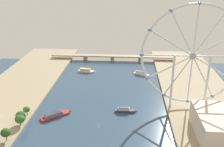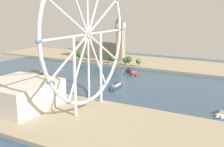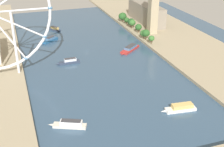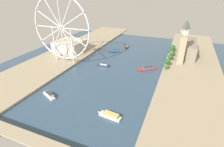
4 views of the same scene
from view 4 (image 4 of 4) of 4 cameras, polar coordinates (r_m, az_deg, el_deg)
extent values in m
plane|color=#334C66|center=(321.75, 3.38, 3.60)|extent=(406.06, 406.06, 0.00)
cube|color=tan|center=(307.56, 24.61, 0.28)|extent=(90.00, 520.00, 3.00)
cube|color=tan|center=(373.60, -14.06, 6.39)|extent=(90.00, 520.00, 3.00)
cube|color=tan|center=(325.06, 21.85, 7.14)|extent=(10.47, 10.47, 49.10)
cube|color=#928260|center=(317.32, 22.78, 12.29)|extent=(12.14, 12.14, 11.51)
pyramid|color=#4C564C|center=(314.81, 23.21, 14.59)|extent=(10.99, 10.99, 14.75)
cylinder|color=white|center=(311.18, 22.75, 12.05)|extent=(7.95, 0.50, 7.95)
cylinder|color=white|center=(323.46, 22.82, 12.52)|extent=(7.95, 0.50, 7.95)
cylinder|color=white|center=(317.34, 21.64, 12.49)|extent=(0.50, 7.95, 7.95)
cylinder|color=white|center=(317.42, 23.92, 12.09)|extent=(0.50, 7.95, 7.95)
cube|color=gray|center=(376.21, 24.03, 7.41)|extent=(22.00, 83.45, 26.69)
cylinder|color=#513823|center=(389.81, 18.97, 7.10)|extent=(0.80, 0.80, 3.82)
ellipsoid|color=#285623|center=(387.82, 19.12, 8.03)|extent=(11.86, 11.86, 10.68)
cylinder|color=#513823|center=(377.41, 19.02, 6.45)|extent=(0.80, 0.80, 3.45)
ellipsoid|color=#285623|center=(375.92, 19.13, 7.13)|extent=(7.63, 7.63, 6.86)
cylinder|color=#513823|center=(360.11, 18.65, 5.70)|extent=(0.80, 0.80, 4.99)
ellipsoid|color=#1E471E|center=(358.03, 18.80, 6.66)|extent=(9.83, 9.83, 8.84)
cylinder|color=#513823|center=(357.89, 18.71, 5.52)|extent=(0.80, 0.80, 4.53)
ellipsoid|color=#386B2D|center=(355.92, 18.85, 6.43)|extent=(9.43, 9.43, 8.48)
cylinder|color=#513823|center=(337.51, 18.35, 4.33)|extent=(0.80, 0.80, 4.50)
ellipsoid|color=#285623|center=(335.51, 18.49, 5.25)|extent=(8.85, 8.85, 7.96)
cylinder|color=#513823|center=(315.59, 17.38, 2.86)|extent=(0.80, 0.80, 3.62)
ellipsoid|color=#386B2D|center=(313.48, 17.52, 3.81)|extent=(9.69, 9.69, 8.72)
cylinder|color=#513823|center=(311.39, 17.45, 2.66)|extent=(0.80, 0.80, 4.93)
ellipsoid|color=#285623|center=(309.00, 17.61, 3.74)|extent=(9.77, 9.77, 8.80)
cylinder|color=#513823|center=(297.60, 17.16, 1.50)|extent=(0.80, 0.80, 4.09)
ellipsoid|color=#386B2D|center=(295.64, 17.28, 2.37)|extent=(7.30, 7.30, 6.57)
torus|color=silver|center=(313.37, -16.30, 14.10)|extent=(109.93, 2.62, 109.93)
cylinder|color=#99999E|center=(313.37, -16.30, 14.10)|extent=(6.44, 3.00, 6.44)
cylinder|color=silver|center=(330.44, -20.10, 14.18)|extent=(53.65, 1.57, 1.57)
cylinder|color=silver|center=(325.82, -19.98, 16.46)|extent=(47.25, 1.57, 28.19)
cylinder|color=silver|center=(318.11, -18.87, 18.22)|extent=(28.19, 1.57, 47.25)
cylinder|color=silver|center=(309.22, -16.96, 18.94)|extent=(1.57, 1.57, 53.65)
cylinder|color=silver|center=(301.54, -14.76, 18.34)|extent=(28.19, 1.57, 47.25)
cylinder|color=silver|center=(297.28, -12.94, 16.50)|extent=(47.25, 1.57, 28.19)
cylinder|color=silver|center=(297.75, -12.09, 13.96)|extent=(53.65, 1.57, 1.57)
cylinder|color=silver|center=(302.79, -12.42, 11.51)|extent=(47.25, 1.57, 28.19)
cylinder|color=silver|center=(310.88, -13.77, 9.87)|extent=(28.19, 1.57, 47.25)
cylinder|color=silver|center=(319.73, -15.69, 9.42)|extent=(1.57, 1.57, 53.65)
cylinder|color=silver|center=(326.98, -17.68, 10.19)|extent=(28.19, 1.57, 47.25)
cylinder|color=silver|center=(330.86, -19.26, 11.91)|extent=(47.25, 1.57, 28.19)
ellipsoid|color=teal|center=(348.73, -23.52, 14.19)|extent=(4.80, 3.20, 3.20)
ellipsoid|color=teal|center=(339.94, -23.46, 18.57)|extent=(4.80, 3.20, 3.20)
ellipsoid|color=teal|center=(282.83, -9.12, 19.09)|extent=(4.80, 3.20, 3.20)
ellipsoid|color=teal|center=(283.80, -7.44, 13.71)|extent=(4.80, 3.20, 3.20)
ellipsoid|color=teal|center=(294.28, -8.37, 8.69)|extent=(4.80, 3.20, 3.20)
ellipsoid|color=teal|center=(310.70, -11.28, 5.58)|extent=(4.80, 3.20, 3.20)
ellipsoid|color=teal|center=(328.16, -15.13, 4.95)|extent=(4.80, 3.20, 3.20)
ellipsoid|color=teal|center=(342.16, -18.90, 6.60)|extent=(4.80, 3.20, 3.20)
ellipsoid|color=teal|center=(349.53, -21.87, 9.92)|extent=(4.80, 3.20, 3.20)
cylinder|color=silver|center=(332.19, -18.24, 9.12)|extent=(2.40, 2.40, 60.15)
cylinder|color=silver|center=(309.80, -12.82, 8.59)|extent=(2.40, 2.40, 60.15)
cube|color=beige|center=(380.83, -13.43, 8.79)|extent=(54.90, 55.10, 21.54)
cube|color=tan|center=(167.77, -22.41, -20.23)|extent=(218.06, 12.18, 2.00)
cube|color=gray|center=(170.92, -22.13, -21.28)|extent=(6.00, 10.97, 6.95)
cube|color=gray|center=(202.14, -32.61, -15.42)|extent=(6.00, 10.97, 6.95)
cube|color=#2D384C|center=(306.38, -2.89, 2.66)|extent=(21.73, 5.25, 2.56)
cone|color=#2D384C|center=(311.42, -5.00, 3.00)|extent=(3.93, 2.62, 2.56)
cube|color=silver|center=(304.92, -2.71, 3.08)|extent=(12.82, 4.33, 2.67)
cube|color=#38383D|center=(304.29, -2.72, 3.36)|extent=(11.55, 4.11, 0.55)
cube|color=#235684|center=(374.26, 0.87, 7.18)|extent=(21.68, 19.84, 2.46)
cone|color=#235684|center=(370.20, -1.15, 6.96)|extent=(4.83, 4.64, 2.46)
cube|color=teal|center=(373.80, 1.05, 7.57)|extent=(13.66, 12.74, 2.65)
cube|color=#38383D|center=(373.28, 1.05, 7.81)|extent=(12.46, 11.66, 0.56)
cube|color=white|center=(191.19, -0.61, -13.79)|extent=(24.93, 9.31, 2.44)
cone|color=white|center=(196.91, -4.30, -12.48)|extent=(4.62, 2.89, 2.44)
cube|color=#DBB766|center=(188.90, -0.29, -13.24)|extent=(17.15, 7.42, 3.29)
cube|color=#2D384C|center=(408.38, 4.70, 8.77)|extent=(14.80, 19.82, 2.56)
cone|color=#2D384C|center=(419.23, 4.33, 9.25)|extent=(4.07, 4.43, 2.56)
cube|color=#DBB766|center=(406.59, 4.75, 9.11)|extent=(10.13, 12.88, 3.14)
cube|color=#38383D|center=(406.08, 4.76, 9.34)|extent=(9.31, 11.71, 0.30)
cube|color=beige|center=(236.32, -19.83, -6.87)|extent=(24.25, 14.94, 2.17)
cone|color=beige|center=(247.63, -21.22, -5.51)|extent=(4.84, 3.75, 2.17)
cube|color=white|center=(233.97, -19.80, -6.45)|extent=(16.34, 10.75, 3.17)
cube|color=#38383D|center=(233.06, -19.87, -6.08)|extent=(14.81, 9.90, 0.35)
cube|color=#B22D28|center=(298.70, 11.51, 1.44)|extent=(29.58, 26.59, 2.23)
cone|color=#B22D28|center=(290.90, 8.34, 1.01)|extent=(5.76, 5.31, 2.23)
cube|color=teal|center=(298.46, 11.81, 1.89)|extent=(19.72, 18.09, 2.41)
cube|color=#38383D|center=(297.88, 11.84, 2.14)|extent=(17.99, 16.57, 0.48)
camera|label=1|loc=(511.66, 9.53, 28.20)|focal=39.98mm
camera|label=2|loc=(393.06, -50.45, 11.05)|focal=44.72mm
camera|label=3|loc=(179.89, -82.95, 5.60)|focal=49.37mm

